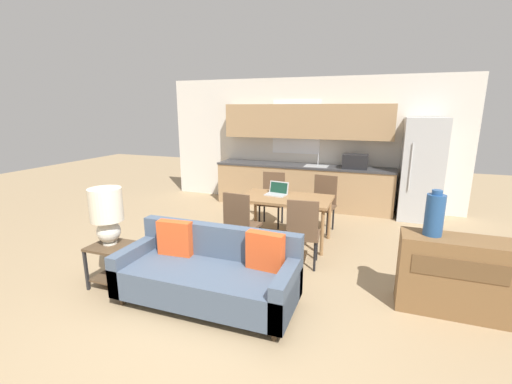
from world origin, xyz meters
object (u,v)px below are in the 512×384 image
Objects in this scene: table_lamp at (107,212)px; vase at (435,214)px; side_table at (111,258)px; credenza at (453,275)px; couch at (210,273)px; laptop at (277,192)px; dining_table at (286,201)px; dining_chair_near_right at (303,231)px; refrigerator at (421,169)px; dining_chair_near_left at (240,222)px; dining_chair_far_right at (323,201)px; dining_chair_far_left at (272,197)px.

vase reaches higher than table_lamp.
credenza is (3.68, 0.77, 0.06)m from side_table.
couch is 5.43× the size of laptop.
dining_table is at bearing 146.09° from vase.
dining_chair_near_right is 1.14m from laptop.
dining_chair_near_right is (-1.61, -2.82, -0.44)m from refrigerator.
dining_chair_near_left is 1.75m from dining_chair_far_right.
dining_chair_near_left is 1.00× the size of dining_chair_near_right.
laptop is (-0.18, 0.11, 0.12)m from dining_table.
couch is 2.86× the size of table_lamp.
dining_chair_near_left is (1.11, 1.30, 0.17)m from side_table.
credenza is at bearing 15.56° from couch.
vase reaches higher than dining_table.
laptop reaches higher than side_table.
table_lamp is (-3.65, -4.04, -0.05)m from refrigerator.
refrigerator is at bearing 59.17° from couch.
side_table is (-3.62, -4.07, -0.61)m from refrigerator.
table_lamp is 0.71× the size of dining_chair_near_left.
side_table is at bearing -114.45° from laptop.
dining_chair_far_left reaches higher than laptop.
laptop is (0.13, 2.07, 0.45)m from couch.
table_lamp is at bearing 53.77° from dining_chair_near_left.
refrigerator is at bearing -125.63° from dining_chair_near_right.
table_lamp is 1.75m from dining_chair_near_left.
credenza is at bearing 174.08° from dining_chair_near_left.
vase reaches higher than dining_chair_near_right.
laptop reaches higher than couch.
vase is at bearing 12.33° from table_lamp.
dining_chair_near_right reaches higher than credenza.
dining_chair_far_right is 2.67× the size of laptop.
vase is 0.50× the size of dining_chair_near_left.
dining_chair_far_left reaches higher than side_table.
refrigerator is 3.77m from dining_chair_near_left.
laptop is (-2.06, 1.38, -0.25)m from vase.
credenza is (3.70, 0.74, -0.50)m from table_lamp.
refrigerator reaches higher than dining_chair_near_left.
dining_chair_near_right is at bearing -119.72° from refrigerator.
dining_chair_far_left reaches higher than couch.
vase is at bearing -25.56° from laptop.
dining_chair_far_left is at bearing -152.80° from refrigerator.
dining_chair_far_right is (0.77, 2.70, 0.18)m from couch.
dining_chair_near_left is 1.00× the size of dining_chair_far_left.
refrigerator is at bearing 22.96° from dining_chair_far_left.
dining_chair_far_right is at bearing 129.37° from credenza.
refrigerator reaches higher than vase.
dining_chair_near_left reaches higher than credenza.
dining_chair_near_left is at bearing 48.14° from table_lamp.
dining_chair_far_left is at bearing 121.72° from dining_table.
side_table is 0.54× the size of dining_chair_near_right.
vase is (2.19, 0.69, 0.70)m from couch.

